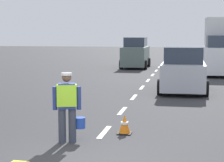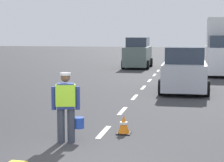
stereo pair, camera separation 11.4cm
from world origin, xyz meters
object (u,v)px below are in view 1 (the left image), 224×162
(road_worker, at_px, (68,104))
(traffic_cone_near, at_px, (125,125))
(delivery_truck, at_px, (220,49))
(car_outgoing_ahead, at_px, (183,71))
(car_oncoming_second, at_px, (136,54))

(road_worker, bearing_deg, traffic_cone_near, 42.01)
(traffic_cone_near, relative_size, delivery_truck, 0.11)
(delivery_truck, height_order, car_outgoing_ahead, delivery_truck)
(delivery_truck, height_order, car_oncoming_second, delivery_truck)
(delivery_truck, bearing_deg, road_worker, -105.44)
(road_worker, relative_size, car_outgoing_ahead, 0.43)
(car_outgoing_ahead, distance_m, car_oncoming_second, 12.67)
(road_worker, relative_size, delivery_truck, 0.36)
(delivery_truck, distance_m, car_outgoing_ahead, 8.34)
(traffic_cone_near, bearing_deg, car_outgoing_ahead, 80.17)
(road_worker, distance_m, delivery_truck, 17.81)
(traffic_cone_near, xyz_separation_m, car_outgoing_ahead, (1.39, 8.05, 0.68))
(road_worker, distance_m, car_outgoing_ahead, 9.48)
(car_outgoing_ahead, bearing_deg, road_worker, -105.82)
(car_outgoing_ahead, xyz_separation_m, car_oncoming_second, (-3.66, 12.13, 0.13))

